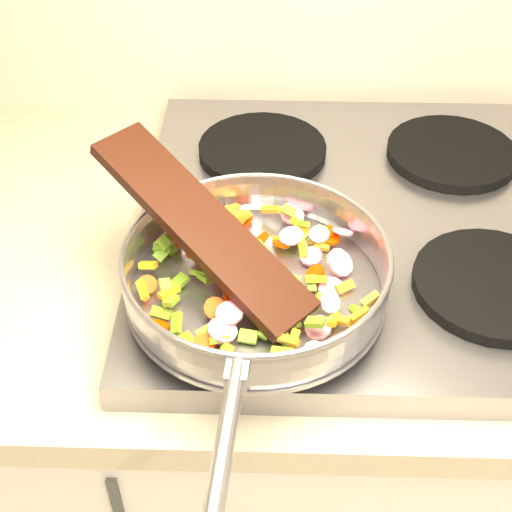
{
  "coord_description": "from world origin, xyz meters",
  "views": [
    {
      "loc": [
        -0.82,
        0.91,
        1.54
      ],
      "look_at": [
        -0.84,
        1.5,
        1.01
      ],
      "focal_mm": 50.0,
      "sensor_mm": 36.0,
      "label": 1
    }
  ],
  "objects": [
    {
      "name": "grate_br",
      "position": [
        -0.56,
        1.81,
        0.95
      ],
      "size": [
        0.19,
        0.19,
        0.02
      ],
      "primitive_type": "cylinder",
      "color": "black",
      "rests_on": "cooktop"
    },
    {
      "name": "wooden_spatula",
      "position": [
        -0.9,
        1.53,
        1.03
      ],
      "size": [
        0.27,
        0.25,
        0.11
      ],
      "primitive_type": "cube",
      "rotation": [
        0.0,
        -0.33,
        2.4
      ],
      "color": "black",
      "rests_on": "saute_pan"
    },
    {
      "name": "cooktop",
      "position": [
        -0.7,
        1.67,
        0.92
      ],
      "size": [
        0.6,
        0.6,
        0.04
      ],
      "primitive_type": "cube",
      "color": "#939399",
      "rests_on": "counter_top"
    },
    {
      "name": "grate_fr",
      "position": [
        -0.56,
        1.52,
        0.95
      ],
      "size": [
        0.19,
        0.19,
        0.02
      ],
      "primitive_type": "cylinder",
      "color": "black",
      "rests_on": "cooktop"
    },
    {
      "name": "grate_fl",
      "position": [
        -0.84,
        1.52,
        0.95
      ],
      "size": [
        0.19,
        0.19,
        0.02
      ],
      "primitive_type": "cylinder",
      "color": "black",
      "rests_on": "cooktop"
    },
    {
      "name": "saute_pan",
      "position": [
        -0.84,
        1.5,
        0.99
      ],
      "size": [
        0.35,
        0.51,
        0.06
      ],
      "rotation": [
        0.0,
        0.0,
        -0.08
      ],
      "color": "#9E9EA5",
      "rests_on": "grate_fl"
    },
    {
      "name": "vegetable_heap",
      "position": [
        -0.85,
        1.5,
        0.97
      ],
      "size": [
        0.28,
        0.28,
        0.04
      ],
      "color": "#C61347",
      "rests_on": "saute_pan"
    },
    {
      "name": "grate_bl",
      "position": [
        -0.84,
        1.81,
        0.95
      ],
      "size": [
        0.19,
        0.19,
        0.02
      ],
      "primitive_type": "cylinder",
      "color": "black",
      "rests_on": "cooktop"
    }
  ]
}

